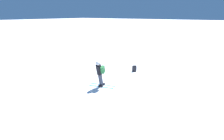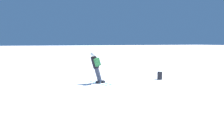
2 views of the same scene
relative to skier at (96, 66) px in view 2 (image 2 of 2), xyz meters
name	(u,v)px [view 2 (image 2 of 2)]	position (x,y,z in m)	size (l,w,h in m)	color
ground_plane	(117,82)	(-1.33, -0.11, -1.03)	(300.00, 300.00, 0.00)	white
skier	(96,66)	(0.00, 0.00, 0.00)	(1.24, 1.84, 1.87)	#1E7AC6
spare_backpack	(160,76)	(-4.21, 0.17, -0.79)	(0.37, 0.35, 0.50)	black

